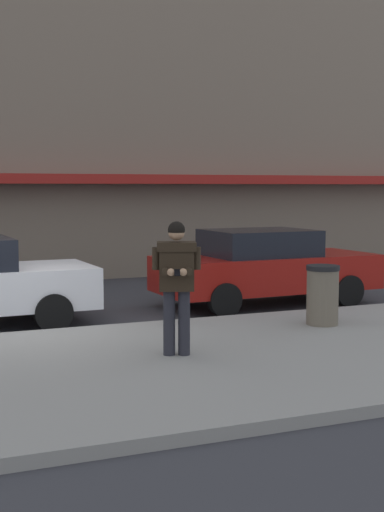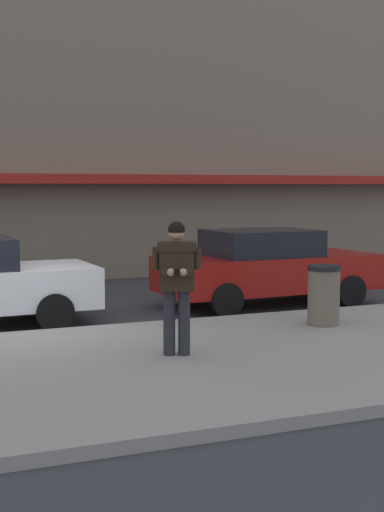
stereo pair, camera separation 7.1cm
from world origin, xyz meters
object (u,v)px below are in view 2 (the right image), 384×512
parked_sedan_far (267,267)px  man_texting_on_phone (177,273)px  parking_meter (168,275)px  trash_bin (324,295)px

parked_sedan_far → man_texting_on_phone: (-3.45, -3.91, 0.46)m
man_texting_on_phone → parked_sedan_far: bearing=48.6°
man_texting_on_phone → parking_meter: (0.62, 2.04, -0.28)m
parked_sedan_far → man_texting_on_phone: size_ratio=2.52×
parked_sedan_far → parking_meter: parked_sedan_far is taller
parking_meter → trash_bin: bearing=-21.9°
trash_bin → parked_sedan_far: bearing=80.8°
parked_sedan_far → parking_meter: bearing=-146.5°
parked_sedan_far → parking_meter: (-2.83, -1.87, 0.18)m
man_texting_on_phone → parking_meter: size_ratio=1.42×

